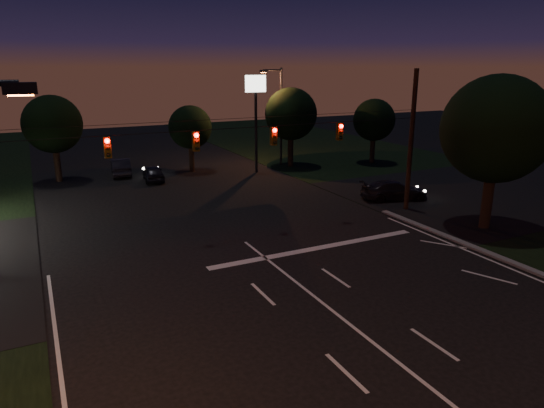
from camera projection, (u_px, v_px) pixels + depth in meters
ground at (438, 393)px, 13.99m from camera, size 140.00×140.00×0.00m
cross_street_right at (479, 192)px, 36.33m from camera, size 20.00×16.00×0.02m
stop_bar at (317, 248)px, 25.18m from camera, size 12.00×0.50×0.01m
utility_pole_right at (406, 209)px, 32.04m from camera, size 0.30×0.30×9.00m
signal_span at (236, 138)px, 25.37m from camera, size 24.00×0.40×1.56m
pole_sign_right at (256, 101)px, 41.55m from camera, size 1.80×0.30×8.40m
street_light_right_far at (279, 110)px, 44.93m from camera, size 2.20×0.35×9.00m
tree_right_near at (494, 130)px, 26.98m from camera, size 6.00×6.00×8.76m
tree_far_b at (53, 125)px, 38.71m from camera, size 4.60×4.60×6.98m
tree_far_c at (190, 128)px, 42.73m from camera, size 3.80×3.80×5.86m
tree_far_d at (290, 115)px, 44.63m from camera, size 4.80×4.80×7.30m
tree_far_e at (373, 120)px, 46.51m from camera, size 4.00×4.00×6.18m
car_oncoming_a at (153, 173)px, 39.84m from camera, size 1.93×3.91×1.28m
car_oncoming_b at (121, 167)px, 42.01m from camera, size 1.97×4.50×1.44m
car_cross at (394, 190)px, 34.18m from camera, size 5.03×3.24×1.36m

